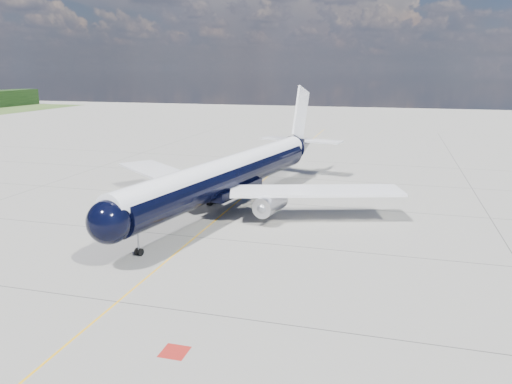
# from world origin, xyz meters

# --- Properties ---
(ground) EXTENTS (320.00, 320.00, 0.00)m
(ground) POSITION_xyz_m (0.00, 30.00, 0.00)
(ground) COLOR gray
(ground) RESTS_ON ground
(taxiway_centerline) EXTENTS (0.16, 160.00, 0.01)m
(taxiway_centerline) POSITION_xyz_m (0.00, 25.00, 0.00)
(taxiway_centerline) COLOR #FBB10D
(taxiway_centerline) RESTS_ON ground
(red_marking) EXTENTS (1.60, 1.60, 0.01)m
(red_marking) POSITION_xyz_m (6.80, -10.00, 0.00)
(red_marking) COLOR maroon
(red_marking) RESTS_ON ground
(main_airliner) EXTENTS (39.41, 48.55, 14.12)m
(main_airliner) POSITION_xyz_m (0.45, 21.31, 4.38)
(main_airliner) COLOR black
(main_airliner) RESTS_ON ground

